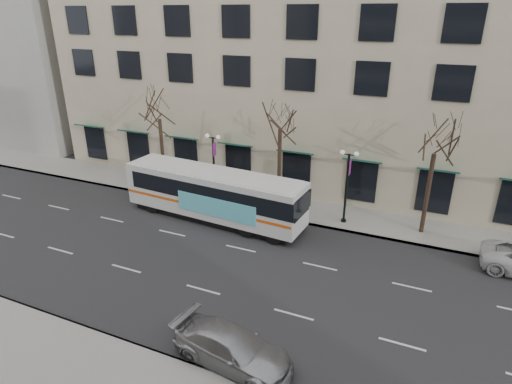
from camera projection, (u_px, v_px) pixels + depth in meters
The scene contains 11 objects.
ground at pixel (223, 268), 24.30m from camera, with size 160.00×160.00×0.00m, color black.
sidewalk_far at pixel (346, 218), 30.04m from camera, with size 80.00×4.00×0.15m, color gray.
building_hotel at pixel (309, 29), 38.12m from camera, with size 40.00×20.00×24.00m, color tan.
building_far_upblock at pixel (17, 7), 50.60m from camera, with size 28.00×20.00×28.00m, color #999993.
tree_far_left at pixel (158, 107), 32.82m from camera, with size 3.60×3.60×8.34m.
tree_far_mid at pixel (280, 116), 29.06m from camera, with size 3.60×3.60×8.55m.
tree_far_right at pixel (437, 139), 25.56m from camera, with size 3.60×3.60×8.06m.
lamp_post_left at pixel (214, 164), 31.93m from camera, with size 1.22×0.45×5.21m.
lamp_post_right at pixel (347, 184), 28.24m from camera, with size 1.22×0.45×5.21m.
city_bus at pixel (215, 194), 29.26m from camera, with size 13.22×3.82×3.54m.
silver_car at pixel (232, 348), 17.42m from camera, with size 2.13×5.24×1.52m, color #989AA0.
Camera 1 is at (9.98, -18.26, 13.40)m, focal length 30.00 mm.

